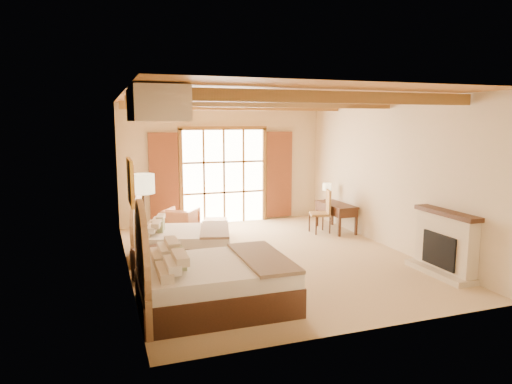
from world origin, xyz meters
name	(u,v)px	position (x,y,z in m)	size (l,w,h in m)	color
floor	(269,257)	(0.00, 0.00, 0.00)	(7.00, 7.00, 0.00)	#D2B58A
wall_back	(223,164)	(0.00, 3.50, 1.60)	(5.50, 5.50, 0.00)	beige
wall_left	(125,185)	(-2.75, 0.00, 1.60)	(7.00, 7.00, 0.00)	beige
wall_right	(388,174)	(2.75, 0.00, 1.60)	(7.00, 7.00, 0.00)	beige
ceiling	(270,96)	(0.00, 0.00, 3.20)	(7.00, 7.00, 0.00)	#A97532
ceiling_beams	(270,103)	(0.00, 0.00, 3.08)	(5.39, 4.60, 0.18)	olive
french_doors	(224,177)	(0.00, 3.44, 1.25)	(3.95, 0.08, 2.60)	white
fireplace	(444,246)	(2.60, -2.00, 0.51)	(0.46, 1.40, 1.16)	beige
painting	(131,182)	(-2.70, -0.75, 1.75)	(0.06, 0.95, 0.75)	gold
canopy_valance	(156,104)	(-2.40, -2.00, 2.95)	(0.70, 1.40, 0.45)	beige
bed_near	(204,279)	(-1.80, -2.07, 0.44)	(2.22, 1.73, 1.45)	#49271B
bed_far	(177,240)	(-1.78, 0.53, 0.37)	(2.20, 1.83, 1.23)	#49271B
nightstand	(149,265)	(-2.45, -0.64, 0.28)	(0.47, 0.47, 0.57)	#49271B
floor_lamp	(143,191)	(-2.50, -0.62, 1.58)	(0.39, 0.39, 1.86)	#3A271A
armchair	(181,222)	(-1.37, 2.35, 0.33)	(0.72, 0.74, 0.67)	#C67C51
ottoman	(216,227)	(-0.58, 2.13, 0.19)	(0.53, 0.53, 0.39)	tan
desk	(336,216)	(2.41, 1.60, 0.37)	(0.55, 1.27, 0.68)	#49271B
desk_chair	(321,219)	(1.94, 1.53, 0.33)	(0.60, 0.59, 1.07)	olive
desk_lamp	(327,187)	(2.44, 2.16, 1.02)	(0.22, 0.22, 0.44)	#3A271A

